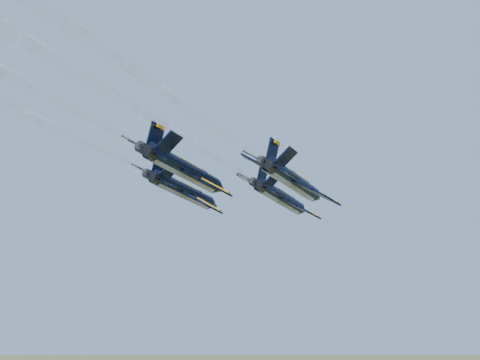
% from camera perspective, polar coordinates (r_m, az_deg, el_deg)
% --- Properties ---
extents(jet_lead, '(13.10, 19.58, 7.26)m').
position_cam_1_polar(jet_lead, '(109.97, 3.21, -1.37)').
color(jet_lead, black).
extents(jet_left, '(13.10, 19.58, 7.26)m').
position_cam_1_polar(jet_left, '(103.06, -4.35, -0.84)').
color(jet_left, black).
extents(jet_right, '(13.10, 19.58, 7.26)m').
position_cam_1_polar(jet_right, '(94.25, 4.17, -0.08)').
color(jet_right, black).
extents(jet_slot, '(13.10, 19.58, 7.26)m').
position_cam_1_polar(jet_slot, '(86.07, -4.23, 0.78)').
color(jet_slot, black).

